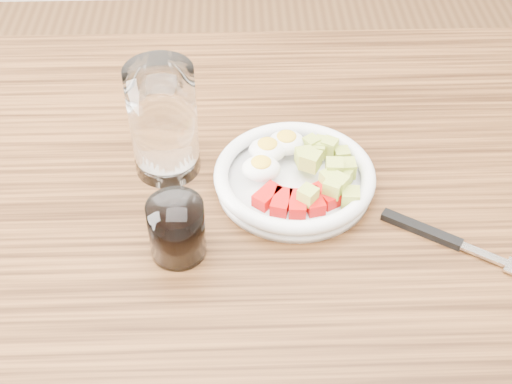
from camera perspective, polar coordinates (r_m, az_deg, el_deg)
dining_table at (r=1.00m, az=0.59°, el=-5.83°), size 1.50×0.90×0.77m
bowl at (r=0.95m, az=3.10°, el=1.36°), size 0.22×0.22×0.05m
fork at (r=0.92m, az=14.79°, el=-3.61°), size 0.19×0.13×0.01m
water_glass at (r=0.95m, az=-7.42°, el=5.65°), size 0.09×0.09×0.16m
coffee_glass at (r=0.86m, az=-6.35°, el=-3.00°), size 0.07×0.07×0.08m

